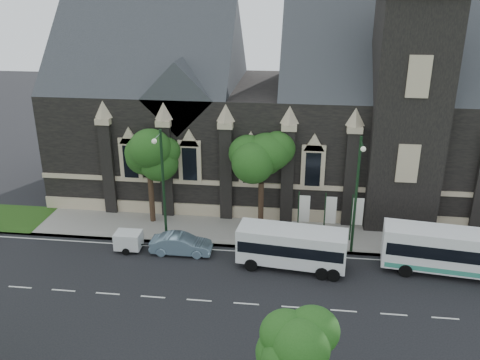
% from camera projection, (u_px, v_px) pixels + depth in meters
% --- Properties ---
extents(ground, '(160.00, 160.00, 0.00)m').
position_uv_depth(ground, '(199.00, 300.00, 32.19)').
color(ground, black).
rests_on(ground, ground).
extents(sidewalk, '(80.00, 5.00, 0.15)m').
position_uv_depth(sidewalk, '(222.00, 231.00, 40.93)').
color(sidewalk, gray).
rests_on(sidewalk, ground).
extents(museum, '(40.00, 17.70, 29.90)m').
position_uv_depth(museum, '(293.00, 107.00, 45.94)').
color(museum, black).
rests_on(museum, ground).
extents(tree_park_east, '(3.40, 3.40, 6.28)m').
position_uv_depth(tree_park_east, '(298.00, 348.00, 21.18)').
color(tree_park_east, black).
rests_on(tree_park_east, ground).
extents(tree_walk_right, '(4.08, 4.08, 7.80)m').
position_uv_depth(tree_walk_right, '(265.00, 160.00, 39.57)').
color(tree_walk_right, black).
rests_on(tree_walk_right, ground).
extents(tree_walk_left, '(3.91, 3.91, 7.64)m').
position_uv_depth(tree_walk_left, '(152.00, 156.00, 40.62)').
color(tree_walk_left, black).
rests_on(tree_walk_left, ground).
extents(street_lamp_near, '(0.36, 1.88, 9.00)m').
position_uv_depth(street_lamp_near, '(357.00, 190.00, 35.72)').
color(street_lamp_near, black).
rests_on(street_lamp_near, ground).
extents(street_lamp_mid, '(0.36, 1.88, 9.00)m').
position_uv_depth(street_lamp_mid, '(162.00, 181.00, 37.31)').
color(street_lamp_mid, black).
rests_on(street_lamp_mid, ground).
extents(banner_flag_left, '(0.90, 0.10, 4.00)m').
position_uv_depth(banner_flag_left, '(302.00, 211.00, 38.91)').
color(banner_flag_left, black).
rests_on(banner_flag_left, ground).
extents(banner_flag_center, '(0.90, 0.10, 4.00)m').
position_uv_depth(banner_flag_center, '(329.00, 213.00, 38.68)').
color(banner_flag_center, black).
rests_on(banner_flag_center, ground).
extents(banner_flag_right, '(0.90, 0.10, 4.00)m').
position_uv_depth(banner_flag_right, '(355.00, 214.00, 38.45)').
color(banner_flag_right, black).
rests_on(banner_flag_right, ground).
extents(tour_coach, '(11.18, 3.70, 3.20)m').
position_uv_depth(tour_coach, '(467.00, 253.00, 34.28)').
color(tour_coach, white).
rests_on(tour_coach, ground).
extents(shuttle_bus, '(7.72, 3.34, 2.89)m').
position_uv_depth(shuttle_bus, '(292.00, 246.00, 35.35)').
color(shuttle_bus, white).
rests_on(shuttle_bus, ground).
extents(box_trailer, '(2.76, 1.62, 1.47)m').
position_uv_depth(box_trailer, '(129.00, 240.00, 37.86)').
color(box_trailer, silver).
rests_on(box_trailer, ground).
extents(sedan, '(4.54, 1.61, 1.49)m').
position_uv_depth(sedan, '(181.00, 244.00, 37.46)').
color(sedan, '#7694AA').
rests_on(sedan, ground).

